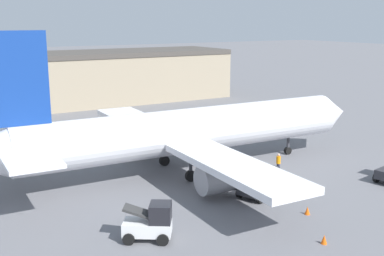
% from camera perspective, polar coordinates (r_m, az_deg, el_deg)
% --- Properties ---
extents(ground_plane, '(400.00, 400.00, 0.00)m').
position_cam_1_polar(ground_plane, '(41.49, 0.00, -5.05)').
color(ground_plane, slate).
extents(terminal_building, '(67.55, 12.19, 7.89)m').
position_cam_1_polar(terminal_building, '(73.13, -20.72, 5.06)').
color(terminal_building, gray).
rests_on(terminal_building, ground_plane).
extents(airplane, '(36.46, 30.32, 11.95)m').
position_cam_1_polar(airplane, '(40.11, -1.21, -0.49)').
color(airplane, white).
rests_on(airplane, ground_plane).
extents(ground_crew_worker, '(0.36, 0.36, 1.66)m').
position_cam_1_polar(ground_crew_worker, '(41.33, 10.20, -4.04)').
color(ground_crew_worker, '#1E2338').
rests_on(ground_crew_worker, ground_plane).
extents(baggage_tug, '(3.44, 2.85, 2.09)m').
position_cam_1_polar(baggage_tug, '(35.86, 8.11, -6.45)').
color(baggage_tug, '#2D2D33').
rests_on(baggage_tug, ground_plane).
extents(belt_loader_truck, '(3.20, 2.94, 2.26)m').
position_cam_1_polar(belt_loader_truck, '(28.78, -4.87, -11.13)').
color(belt_loader_truck, silver).
rests_on(belt_loader_truck, ground_plane).
extents(safety_cone_near, '(0.36, 0.36, 0.55)m').
position_cam_1_polar(safety_cone_near, '(29.48, 15.39, -12.61)').
color(safety_cone_near, '#EF590F').
rests_on(safety_cone_near, ground_plane).
extents(safety_cone_far, '(0.36, 0.36, 0.55)m').
position_cam_1_polar(safety_cone_far, '(33.30, 13.52, -9.49)').
color(safety_cone_far, '#EF590F').
rests_on(safety_cone_far, ground_plane).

